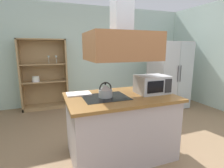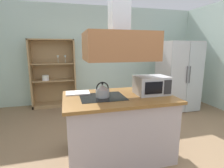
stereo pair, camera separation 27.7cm
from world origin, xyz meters
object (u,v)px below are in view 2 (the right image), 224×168
at_px(kettle, 102,91).
at_px(microwave, 152,85).
at_px(dish_cabinet, 54,77).
at_px(cutting_board, 78,93).
at_px(refrigerator, 178,76).

xyz_separation_m(kettle, microwave, (0.72, -0.02, 0.04)).
height_order(dish_cabinet, cutting_board, dish_cabinet).
xyz_separation_m(dish_cabinet, kettle, (0.78, -2.64, 0.21)).
bearing_deg(cutting_board, dish_cabinet, 101.29).
bearing_deg(dish_cabinet, kettle, -73.45).
distance_m(refrigerator, kettle, 2.79).
relative_size(dish_cabinet, kettle, 8.55).
relative_size(cutting_board, microwave, 0.74).
height_order(refrigerator, kettle, refrigerator).
distance_m(refrigerator, microwave, 2.25).
bearing_deg(microwave, cutting_board, 163.87).
relative_size(kettle, microwave, 0.45).
height_order(kettle, microwave, microwave).
bearing_deg(microwave, kettle, 178.63).
distance_m(dish_cabinet, kettle, 2.76).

